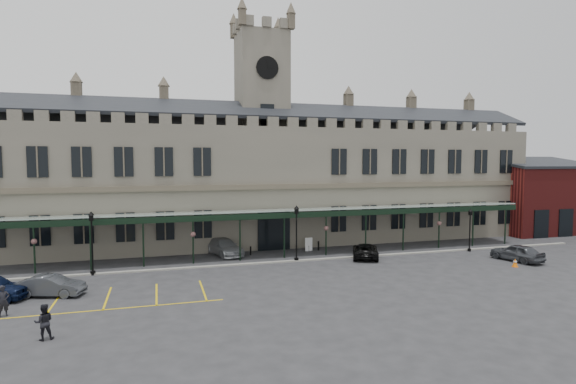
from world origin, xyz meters
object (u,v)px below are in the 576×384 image
object	(u,v)px
sign_board	(309,244)
car_left_b	(51,286)
clock_tower	(262,119)
car_taxi	(224,247)
station_building	(262,181)
lamp_post_mid	(296,228)
traffic_cone	(515,263)
car_right_a	(517,252)
person_b	(44,322)
lamp_post_right	(470,226)
lamp_post_left	(92,237)
person_a	(3,301)
car_van	(365,251)

from	to	relation	value
sign_board	car_left_b	world-z (taller)	car_left_b
sign_board	car_left_b	size ratio (longest dim) A/B	0.31
clock_tower	car_taxi	size ratio (longest dim) A/B	4.80
station_building	sign_board	world-z (taller)	station_building
car_left_b	lamp_post_mid	bearing A→B (deg)	-58.05
traffic_cone	car_taxi	distance (m)	25.00
traffic_cone	car_right_a	world-z (taller)	car_right_a
person_b	lamp_post_right	bearing A→B (deg)	-169.94
lamp_post_mid	person_b	world-z (taller)	lamp_post_mid
sign_board	lamp_post_mid	bearing A→B (deg)	-128.18
sign_board	car_taxi	world-z (taller)	car_taxi
station_building	person_b	bearing A→B (deg)	-124.98
traffic_cone	car_left_b	bearing A→B (deg)	176.89
lamp_post_left	car_right_a	world-z (taller)	lamp_post_left
car_right_a	person_a	bearing A→B (deg)	-8.77
clock_tower	person_b	bearing A→B (deg)	-124.88
lamp_post_mid	car_left_b	size ratio (longest dim) A/B	1.19
lamp_post_left	lamp_post_right	size ratio (longest dim) A/B	1.19
lamp_post_mid	sign_board	size ratio (longest dim) A/B	3.78
lamp_post_left	lamp_post_mid	distance (m)	16.28
lamp_post_right	sign_board	bearing A→B (deg)	163.15
lamp_post_right	car_taxi	xyz separation A→B (m)	(-22.88, 4.99, -1.69)
person_a	person_b	world-z (taller)	person_b
lamp_post_right	station_building	bearing A→B (deg)	148.63
car_van	car_right_a	distance (m)	12.97
sign_board	car_van	distance (m)	5.78
car_left_b	car_taxi	distance (m)	15.73
lamp_post_mid	person_a	world-z (taller)	lamp_post_mid
lamp_post_right	person_a	bearing A→B (deg)	-167.81
car_taxi	car_van	bearing A→B (deg)	-39.75
lamp_post_left	car_right_a	xyz separation A→B (m)	(34.65, -5.18, -2.14)
sign_board	car_right_a	size ratio (longest dim) A/B	0.29
traffic_cone	person_a	world-z (taller)	person_a
car_van	person_a	distance (m)	27.46
car_right_a	person_a	distance (m)	38.34
car_left_b	person_a	size ratio (longest dim) A/B	2.34
traffic_cone	lamp_post_left	bearing A→B (deg)	168.16
traffic_cone	person_b	xyz separation A→B (m)	(-33.46, -5.85, 0.55)
clock_tower	car_van	bearing A→B (deg)	-57.02
car_taxi	person_a	bearing A→B (deg)	-155.50
clock_tower	person_b	xyz separation A→B (m)	(-16.23, -23.28, -12.23)
clock_tower	car_taxi	bearing A→B (deg)	-129.83
traffic_cone	car_right_a	xyz separation A→B (m)	(1.77, 1.72, 0.42)
lamp_post_right	car_taxi	world-z (taller)	lamp_post_right
lamp_post_left	person_a	world-z (taller)	lamp_post_left
lamp_post_right	car_van	world-z (taller)	lamp_post_right
traffic_cone	car_van	distance (m)	12.20
clock_tower	traffic_cone	distance (m)	27.64
car_taxi	lamp_post_mid	bearing A→B (deg)	-56.53
car_taxi	person_b	bearing A→B (deg)	-140.99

